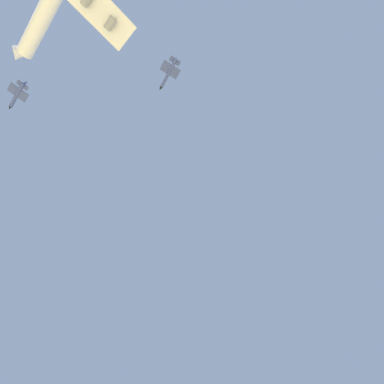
{
  "coord_description": "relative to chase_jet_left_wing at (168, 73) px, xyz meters",
  "views": [
    {
      "loc": [
        1.39,
        84.02,
        3.19
      ],
      "look_at": [
        17.88,
        48.2,
        62.5
      ],
      "focal_mm": 25.8,
      "sensor_mm": 36.0,
      "label": 1
    }
  ],
  "objects": [
    {
      "name": "chase_jet_left_wing",
      "position": [
        0.0,
        0.0,
        0.0
      ],
      "size": [
        14.2,
        11.0,
        4.0
      ],
      "rotation": [
        0.0,
        0.0,
        -0.59
      ],
      "color": "#38478C"
    },
    {
      "name": "chase_jet_right_wing",
      "position": [
        63.78,
        20.15,
        -3.48
      ],
      "size": [
        15.05,
        9.09,
        4.0
      ],
      "rotation": [
        0.0,
        0.0,
        -0.4
      ],
      "color": "#38478C"
    }
  ]
}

